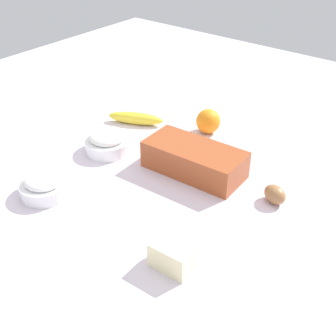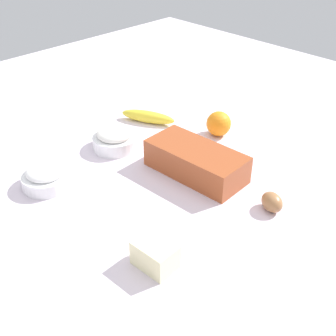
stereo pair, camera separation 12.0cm
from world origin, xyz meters
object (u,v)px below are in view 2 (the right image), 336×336
at_px(butter_block, 155,255).
at_px(egg_near_butter, 272,202).
at_px(orange_fruit, 219,124).
at_px(banana, 148,117).
at_px(sugar_bowl, 46,176).
at_px(loaf_pan, 196,161).
at_px(flour_bowl, 115,138).

bearing_deg(butter_block, egg_near_butter, -100.77).
xyz_separation_m(orange_fruit, butter_block, (-0.28, 0.54, -0.01)).
bearing_deg(banana, egg_near_butter, 169.77).
bearing_deg(sugar_bowl, loaf_pan, -126.43).
bearing_deg(egg_near_butter, flour_bowl, 9.27).
distance_m(orange_fruit, egg_near_butter, 0.40).
distance_m(loaf_pan, egg_near_butter, 0.24).
height_order(flour_bowl, sugar_bowl, flour_bowl).
distance_m(sugar_bowl, orange_fruit, 0.56).
height_order(flour_bowl, banana, flour_bowl).
bearing_deg(banana, butter_block, 138.80).
relative_size(orange_fruit, egg_near_butter, 1.23).
bearing_deg(sugar_bowl, banana, -79.53).
distance_m(loaf_pan, flour_bowl, 0.28).
relative_size(loaf_pan, sugar_bowl, 2.18).
bearing_deg(sugar_bowl, butter_block, -179.40).
bearing_deg(egg_near_butter, sugar_bowl, 35.22).
xyz_separation_m(loaf_pan, egg_near_butter, (-0.24, -0.01, -0.02)).
distance_m(sugar_bowl, banana, 0.45).
bearing_deg(orange_fruit, flour_bowl, 59.50).
bearing_deg(loaf_pan, butter_block, 115.92).
bearing_deg(banana, orange_fruit, -155.70).
bearing_deg(butter_block, orange_fruit, -62.74).
height_order(loaf_pan, egg_near_butter, loaf_pan).
bearing_deg(loaf_pan, orange_fruit, -68.10).
bearing_deg(egg_near_butter, banana, -10.23).
height_order(orange_fruit, egg_near_butter, orange_fruit).
distance_m(sugar_bowl, egg_near_butter, 0.59).
relative_size(flour_bowl, sugar_bowl, 1.05).
relative_size(flour_bowl, orange_fruit, 1.73).
height_order(flour_bowl, orange_fruit, orange_fruit).
bearing_deg(orange_fruit, sugar_bowl, 75.44).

